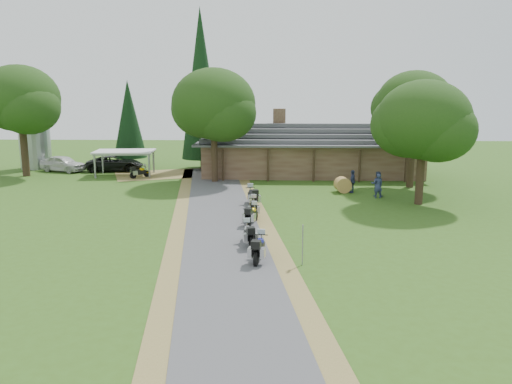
{
  "coord_description": "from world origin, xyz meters",
  "views": [
    {
      "loc": [
        2.45,
        -23.96,
        7.5
      ],
      "look_at": [
        1.39,
        6.28,
        1.6
      ],
      "focal_mm": 35.0,
      "sensor_mm": 36.0,
      "label": 1
    }
  ],
  "objects_px": {
    "silo": "(35,138)",
    "carport": "(125,163)",
    "motorcycle_row_b": "(248,233)",
    "car_white_sedan": "(63,161)",
    "motorcycle_carport_a": "(140,171)",
    "motorcycle_row_c": "(252,214)",
    "motorcycle_row_d": "(254,206)",
    "motorcycle_row_e": "(252,195)",
    "hay_bale": "(343,185)",
    "lodge": "(310,148)",
    "car_dark_suv": "(115,160)",
    "motorcycle_row_a": "(259,247)"
  },
  "relations": [
    {
      "from": "car_dark_suv",
      "to": "motorcycle_row_e",
      "type": "height_order",
      "value": "car_dark_suv"
    },
    {
      "from": "carport",
      "to": "motorcycle_row_e",
      "type": "height_order",
      "value": "carport"
    },
    {
      "from": "motorcycle_row_b",
      "to": "motorcycle_row_d",
      "type": "height_order",
      "value": "motorcycle_row_d"
    },
    {
      "from": "carport",
      "to": "motorcycle_row_e",
      "type": "relative_size",
      "value": 2.6
    },
    {
      "from": "carport",
      "to": "motorcycle_row_d",
      "type": "distance_m",
      "value": 20.43
    },
    {
      "from": "lodge",
      "to": "motorcycle_row_c",
      "type": "bearing_deg",
      "value": -103.84
    },
    {
      "from": "motorcycle_row_c",
      "to": "lodge",
      "type": "bearing_deg",
      "value": -0.01
    },
    {
      "from": "car_white_sedan",
      "to": "motorcycle_row_b",
      "type": "height_order",
      "value": "car_white_sedan"
    },
    {
      "from": "motorcycle_row_a",
      "to": "motorcycle_row_c",
      "type": "xyz_separation_m",
      "value": [
        -0.61,
        6.59,
        -0.04
      ]
    },
    {
      "from": "silo",
      "to": "carport",
      "type": "relative_size",
      "value": 1.14
    },
    {
      "from": "car_dark_suv",
      "to": "motorcycle_row_a",
      "type": "height_order",
      "value": "car_dark_suv"
    },
    {
      "from": "motorcycle_row_c",
      "to": "car_dark_suv",
      "type": "bearing_deg",
      "value": 49.36
    },
    {
      "from": "lodge",
      "to": "motorcycle_carport_a",
      "type": "bearing_deg",
      "value": -168.97
    },
    {
      "from": "carport",
      "to": "motorcycle_row_d",
      "type": "bearing_deg",
      "value": -57.33
    },
    {
      "from": "motorcycle_row_c",
      "to": "motorcycle_carport_a",
      "type": "bearing_deg",
      "value": 47.79
    },
    {
      "from": "carport",
      "to": "car_white_sedan",
      "type": "height_order",
      "value": "carport"
    },
    {
      "from": "motorcycle_row_a",
      "to": "motorcycle_row_c",
      "type": "relative_size",
      "value": 1.06
    },
    {
      "from": "motorcycle_row_e",
      "to": "motorcycle_row_b",
      "type": "bearing_deg",
      "value": 166.22
    },
    {
      "from": "motorcycle_row_b",
      "to": "motorcycle_row_e",
      "type": "xyz_separation_m",
      "value": [
        -0.2,
        9.15,
        0.09
      ]
    },
    {
      "from": "motorcycle_row_d",
      "to": "motorcycle_row_e",
      "type": "xyz_separation_m",
      "value": [
        -0.23,
        3.11,
        0.07
      ]
    },
    {
      "from": "motorcycle_row_a",
      "to": "hay_bale",
      "type": "relative_size",
      "value": 1.63
    },
    {
      "from": "motorcycle_row_c",
      "to": "motorcycle_row_d",
      "type": "xyz_separation_m",
      "value": [
        0.03,
        1.88,
        0.02
      ]
    },
    {
      "from": "silo",
      "to": "motorcycle_row_d",
      "type": "relative_size",
      "value": 3.28
    },
    {
      "from": "motorcycle_row_b",
      "to": "motorcycle_row_c",
      "type": "height_order",
      "value": "same"
    },
    {
      "from": "motorcycle_row_a",
      "to": "motorcycle_row_b",
      "type": "height_order",
      "value": "motorcycle_row_a"
    },
    {
      "from": "carport",
      "to": "motorcycle_row_b",
      "type": "height_order",
      "value": "carport"
    },
    {
      "from": "lodge",
      "to": "car_white_sedan",
      "type": "xyz_separation_m",
      "value": [
        -24.47,
        0.51,
        -1.44
      ]
    },
    {
      "from": "motorcycle_carport_a",
      "to": "motorcycle_row_b",
      "type": "bearing_deg",
      "value": -103.8
    },
    {
      "from": "car_white_sedan",
      "to": "motorcycle_row_a",
      "type": "relative_size",
      "value": 3.12
    },
    {
      "from": "carport",
      "to": "car_dark_suv",
      "type": "xyz_separation_m",
      "value": [
        -1.82,
        2.65,
        -0.04
      ]
    },
    {
      "from": "carport",
      "to": "motorcycle_carport_a",
      "type": "height_order",
      "value": "carport"
    },
    {
      "from": "carport",
      "to": "lodge",
      "type": "bearing_deg",
      "value": -0.82
    },
    {
      "from": "car_dark_suv",
      "to": "motorcycle_row_c",
      "type": "xyz_separation_m",
      "value": [
        14.59,
        -20.44,
        -0.51
      ]
    },
    {
      "from": "lodge",
      "to": "car_dark_suv",
      "type": "relative_size",
      "value": 3.58
    },
    {
      "from": "motorcycle_row_b",
      "to": "car_dark_suv",
      "type": "bearing_deg",
      "value": 18.38
    },
    {
      "from": "lodge",
      "to": "motorcycle_row_d",
      "type": "xyz_separation_m",
      "value": [
        -4.76,
        -17.55,
        -1.8
      ]
    },
    {
      "from": "car_white_sedan",
      "to": "motorcycle_row_e",
      "type": "relative_size",
      "value": 2.89
    },
    {
      "from": "motorcycle_carport_a",
      "to": "hay_bale",
      "type": "height_order",
      "value": "motorcycle_carport_a"
    },
    {
      "from": "silo",
      "to": "motorcycle_row_e",
      "type": "xyz_separation_m",
      "value": [
        23.17,
        -17.06,
        -2.4
      ]
    },
    {
      "from": "hay_bale",
      "to": "carport",
      "type": "bearing_deg",
      "value": 158.25
    },
    {
      "from": "car_white_sedan",
      "to": "motorcycle_carport_a",
      "type": "xyz_separation_m",
      "value": [
        8.68,
        -3.58,
        -0.4
      ]
    },
    {
      "from": "motorcycle_row_e",
      "to": "silo",
      "type": "bearing_deg",
      "value": 38.61
    },
    {
      "from": "motorcycle_row_a",
      "to": "motorcycle_row_d",
      "type": "xyz_separation_m",
      "value": [
        -0.58,
        8.47,
        -0.02
      ]
    },
    {
      "from": "lodge",
      "to": "motorcycle_carport_a",
      "type": "distance_m",
      "value": 16.2
    },
    {
      "from": "car_white_sedan",
      "to": "car_dark_suv",
      "type": "xyz_separation_m",
      "value": [
        5.1,
        0.5,
        0.13
      ]
    },
    {
      "from": "lodge",
      "to": "carport",
      "type": "relative_size",
      "value": 3.93
    },
    {
      "from": "motorcycle_row_a",
      "to": "motorcycle_row_b",
      "type": "distance_m",
      "value": 2.5
    },
    {
      "from": "car_white_sedan",
      "to": "motorcycle_carport_a",
      "type": "relative_size",
      "value": 3.4
    },
    {
      "from": "lodge",
      "to": "carport",
      "type": "height_order",
      "value": "lodge"
    },
    {
      "from": "motorcycle_row_d",
      "to": "motorcycle_row_b",
      "type": "bearing_deg",
      "value": 176.73
    }
  ]
}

